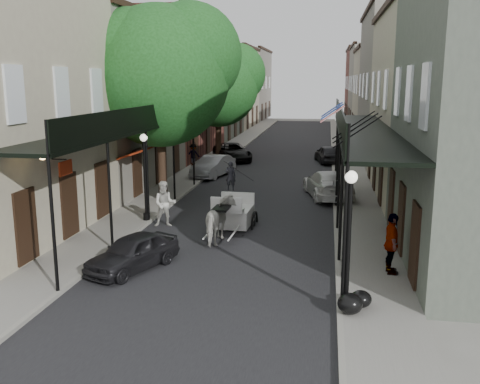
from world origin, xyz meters
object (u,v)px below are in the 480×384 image
at_px(pedestrian_sidewalk_left, 193,155).
at_px(pedestrian_sidewalk_right, 392,244).
at_px(car_left_far, 232,152).
at_px(car_right_far, 328,154).
at_px(carriage, 235,199).
at_px(lamppost_left, 145,176).
at_px(car_left_near, 133,252).
at_px(lamppost_right_far, 337,146).
at_px(tree_near, 169,70).
at_px(horse, 221,220).
at_px(tree_far, 223,83).
at_px(pedestrian_walking, 165,204).
at_px(lamppost_right_near, 349,240).
at_px(car_left_mid, 213,166).
at_px(car_right_near, 328,184).

bearing_deg(pedestrian_sidewalk_left, pedestrian_sidewalk_right, 117.98).
xyz_separation_m(car_left_far, car_right_far, (7.20, 0.11, 0.00)).
relative_size(carriage, pedestrian_sidewalk_right, 1.49).
height_order(lamppost_left, car_left_near, lamppost_left).
xyz_separation_m(pedestrian_sidewalk_left, car_left_far, (2.20, 3.29, -0.20)).
bearing_deg(lamppost_right_far, carriage, -110.64).
distance_m(tree_near, horse, 9.38).
height_order(car_left_far, car_right_far, same).
xyz_separation_m(tree_far, lamppost_right_far, (8.35, -6.18, -3.79)).
height_order(pedestrian_walking, pedestrian_sidewalk_right, pedestrian_sidewalk_right).
bearing_deg(horse, car_left_far, -78.85).
bearing_deg(lamppost_right_near, lamppost_left, 135.71).
bearing_deg(lamppost_right_near, car_left_near, 160.79).
height_order(pedestrian_sidewalk_left, car_left_mid, pedestrian_sidewalk_left).
relative_size(tree_far, car_left_far, 1.79).
distance_m(lamppost_left, car_right_near, 10.07).
relative_size(lamppost_left, car_right_far, 0.95).
relative_size(car_left_mid, car_left_far, 0.85).
xyz_separation_m(lamppost_right_near, horse, (-4.48, 5.72, -1.19)).
xyz_separation_m(pedestrian_sidewalk_right, car_left_mid, (-9.15, 16.39, -0.41)).
height_order(lamppost_left, car_right_near, lamppost_left).
height_order(tree_far, car_left_near, tree_far).
xyz_separation_m(tree_far, car_left_far, (0.65, 0.10, -5.17)).
height_order(lamppost_left, pedestrian_sidewalk_left, lamppost_left).
height_order(lamppost_right_far, pedestrian_sidewalk_right, lamppost_right_far).
xyz_separation_m(lamppost_right_near, pedestrian_sidewalk_left, (-9.90, 22.98, -1.18)).
xyz_separation_m(carriage, pedestrian_walking, (-2.85, -0.84, -0.15)).
xyz_separation_m(car_left_mid, car_right_near, (7.20, -5.03, 0.04)).
bearing_deg(pedestrian_walking, tree_far, 78.29).
bearing_deg(horse, carriage, -90.00).
height_order(tree_near, car_left_near, tree_near).
xyz_separation_m(car_left_near, car_right_near, (6.20, 12.01, 0.12)).
bearing_deg(car_right_far, tree_far, -9.69).
height_order(car_left_near, car_right_near, car_right_near).
relative_size(pedestrian_walking, pedestrian_sidewalk_left, 1.29).
xyz_separation_m(tree_near, tree_far, (-0.05, 14.00, -0.65)).
distance_m(lamppost_right_far, pedestrian_walking, 14.44).
height_order(tree_far, carriage, tree_far).
relative_size(tree_far, pedestrian_sidewalk_right, 4.46).
distance_m(lamppost_right_near, car_left_mid, 20.90).
xyz_separation_m(pedestrian_sidewalk_left, car_right_far, (9.40, 3.40, -0.20)).
distance_m(lamppost_right_far, pedestrian_sidewalk_left, 10.41).
xyz_separation_m(car_right_near, car_right_far, (0.00, 12.03, -0.04)).
relative_size(car_left_near, car_right_far, 0.88).
relative_size(horse, car_left_near, 0.59).
bearing_deg(car_left_far, car_right_near, -82.79).
height_order(car_left_mid, car_right_near, car_right_near).
distance_m(pedestrian_sidewalk_left, car_right_near, 12.77).
xyz_separation_m(horse, car_left_far, (-3.22, 20.56, -0.19)).
height_order(pedestrian_walking, car_left_near, pedestrian_walking).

